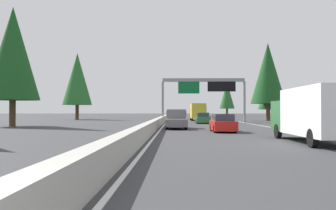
{
  "coord_description": "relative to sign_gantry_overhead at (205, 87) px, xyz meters",
  "views": [
    {
      "loc": [
        -2.45,
        -1.63,
        1.74
      ],
      "look_at": [
        50.2,
        -0.55,
        2.55
      ],
      "focal_mm": 38.96,
      "sensor_mm": 36.0,
      "label": 1
    }
  ],
  "objects": [
    {
      "name": "sedan_distant_b",
      "position": [
        -5.16,
        0.69,
        -4.58
      ],
      "size": [
        4.4,
        1.8,
        1.47
      ],
      "color": "#2D6B38",
      "rests_on": "ground"
    },
    {
      "name": "sedan_mid_right",
      "position": [
        -25.0,
        0.51,
        -4.58
      ],
      "size": [
        4.4,
        1.8,
        1.47
      ],
      "color": "red",
      "rests_on": "ground"
    },
    {
      "name": "pickup_far_right",
      "position": [
        -19.51,
        4.31,
        -4.35
      ],
      "size": [
        5.6,
        2.0,
        1.86
      ],
      "color": "slate",
      "rests_on": "ground"
    },
    {
      "name": "conifer_right_far",
      "position": [
        11.76,
        -12.58,
        0.12
      ],
      "size": [
        3.91,
        3.91,
        8.88
      ],
      "color": "#4C3823",
      "rests_on": "ground"
    },
    {
      "name": "conifer_right_mid",
      "position": [
        7.69,
        -11.46,
        2.88
      ],
      "size": [
        5.9,
        5.9,
        13.4
      ],
      "color": "#4C3823",
      "rests_on": "ground"
    },
    {
      "name": "conifer_left_near",
      "position": [
        -15.27,
        22.34,
        2.78
      ],
      "size": [
        5.83,
        5.83,
        13.24
      ],
      "color": "#4C3823",
      "rests_on": "ground"
    },
    {
      "name": "minivan_near_center",
      "position": [
        21.91,
        4.38,
        -4.32
      ],
      "size": [
        5.0,
        1.95,
        1.69
      ],
      "color": "maroon",
      "rests_on": "ground"
    },
    {
      "name": "shoulder_stripe_median",
      "position": [
        17.5,
        5.78,
        -5.26
      ],
      "size": [
        160.0,
        0.16,
        0.01
      ],
      "primitive_type": "cube",
      "color": "silver",
      "rests_on": "ground"
    },
    {
      "name": "ground_plane",
      "position": [
        7.5,
        6.03,
        -5.27
      ],
      "size": [
        320.0,
        320.0,
        0.0
      ],
      "primitive_type": "plane",
      "color": "#38383A"
    },
    {
      "name": "bus_far_center",
      "position": [
        54.32,
        -3.18,
        -3.55
      ],
      "size": [
        11.5,
        2.55,
        3.1
      ],
      "color": "#1E4793",
      "rests_on": "ground"
    },
    {
      "name": "box_truck_mid_left",
      "position": [
        8.61,
        0.54,
        -3.66
      ],
      "size": [
        8.5,
        2.4,
        2.95
      ],
      "color": "gold",
      "rests_on": "ground"
    },
    {
      "name": "sign_gantry_overhead",
      "position": [
        0.0,
        0.0,
        0.0
      ],
      "size": [
        0.5,
        12.68,
        6.62
      ],
      "color": "gray",
      "rests_on": "ground"
    },
    {
      "name": "sedan_distant_a",
      "position": [
        48.56,
        4.37,
        -4.58
      ],
      "size": [
        4.4,
        1.8,
        1.47
      ],
      "color": "white",
      "rests_on": "ground"
    },
    {
      "name": "conifer_left_mid",
      "position": [
        15.91,
        23.66,
        2.68
      ],
      "size": [
        5.75,
        5.75,
        13.06
      ],
      "color": "#4C3823",
      "rests_on": "ground"
    },
    {
      "name": "box_truck_near_right",
      "position": [
        -35.1,
        -3.09,
        -3.66
      ],
      "size": [
        8.5,
        2.4,
        2.95
      ],
      "color": "white",
      "rests_on": "ground"
    },
    {
      "name": "conifer_right_distant",
      "position": [
        59.39,
        -11.75,
        1.3
      ],
      "size": [
        4.76,
        4.76,
        10.81
      ],
      "color": "#4C3823",
      "rests_on": "ground"
    },
    {
      "name": "median_barrier",
      "position": [
        27.5,
        6.33,
        -4.82
      ],
      "size": [
        180.0,
        0.56,
        0.9
      ],
      "primitive_type": "cube",
      "color": "#ADAAA3",
      "rests_on": "ground"
    },
    {
      "name": "shoulder_stripe_right",
      "position": [
        17.5,
        -5.49,
        -5.26
      ],
      "size": [
        160.0,
        0.16,
        0.01
      ],
      "primitive_type": "cube",
      "color": "silver",
      "rests_on": "ground"
    }
  ]
}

